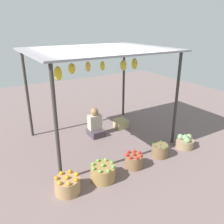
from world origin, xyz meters
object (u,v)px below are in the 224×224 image
object	(u,v)px
vendor_person	(95,125)
basket_green_chilies	(160,150)
basket_red_tomatoes	(134,161)
wooden_crate_near_vendor	(121,123)
basket_green_apples	(103,172)
basket_oranges	(68,185)
basket_cabbages	(185,142)

from	to	relation	value
vendor_person	basket_green_chilies	size ratio (longest dim) A/B	2.11
basket_red_tomatoes	wooden_crate_near_vendor	bearing A→B (deg)	64.43
vendor_person	basket_green_apples	size ratio (longest dim) A/B	1.60
wooden_crate_near_vendor	basket_green_apples	bearing A→B (deg)	-131.36
vendor_person	wooden_crate_near_vendor	size ratio (longest dim) A/B	2.29
vendor_person	basket_red_tomatoes	world-z (taller)	vendor_person
basket_oranges	basket_red_tomatoes	bearing A→B (deg)	0.79
basket_green_apples	vendor_person	bearing A→B (deg)	66.98
basket_red_tomatoes	basket_cabbages	xyz separation A→B (m)	(1.57, 0.03, -0.01)
basket_oranges	basket_green_apples	bearing A→B (deg)	-0.78
basket_green_apples	basket_red_tomatoes	bearing A→B (deg)	2.28
basket_oranges	basket_red_tomatoes	distance (m)	1.49
vendor_person	basket_red_tomatoes	size ratio (longest dim) A/B	2.07
basket_red_tomatoes	basket_cabbages	bearing A→B (deg)	0.98
basket_oranges	wooden_crate_near_vendor	size ratio (longest dim) A/B	1.34
basket_oranges	wooden_crate_near_vendor	distance (m)	3.00
basket_green_chilies	basket_cabbages	world-z (taller)	basket_cabbages
basket_green_chilies	vendor_person	bearing A→B (deg)	113.89
basket_cabbages	wooden_crate_near_vendor	distance (m)	1.93
basket_green_apples	basket_green_chilies	world-z (taller)	basket_green_apples
basket_red_tomatoes	basket_green_apples	bearing A→B (deg)	-177.72
basket_green_chilies	basket_green_apples	bearing A→B (deg)	-177.52
basket_green_chilies	wooden_crate_near_vendor	world-z (taller)	basket_green_chilies
basket_green_apples	basket_cabbages	xyz separation A→B (m)	(2.33, 0.06, -0.01)
vendor_person	basket_oranges	bearing A→B (deg)	-129.83
basket_green_chilies	basket_cabbages	bearing A→B (deg)	-0.63
basket_green_apples	basket_cabbages	distance (m)	2.33
vendor_person	basket_oranges	world-z (taller)	vendor_person
basket_red_tomatoes	basket_green_chilies	size ratio (longest dim) A/B	1.02
basket_oranges	basket_red_tomatoes	xyz separation A→B (m)	(1.49, 0.02, -0.00)
basket_oranges	basket_red_tomatoes	size ratio (longest dim) A/B	1.21
basket_oranges	basket_green_chilies	world-z (taller)	basket_oranges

